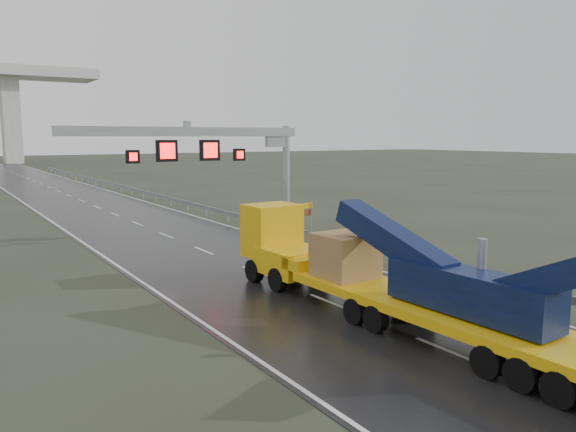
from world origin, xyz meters
TOP-DOWN VIEW (x-y plane):
  - ground at (0.00, 0.00)m, footprint 400.00×400.00m
  - road at (0.00, 40.00)m, footprint 11.00×200.00m
  - guardrail at (6.10, 30.00)m, footprint 0.20×140.00m
  - sign_gantry at (2.10, 17.99)m, footprint 14.90×1.20m
  - heavy_haul_truck at (0.38, 2.34)m, footprint 3.17×17.79m
  - exit_sign_pair at (7.79, 17.00)m, footprint 1.27×0.40m
  - striped_barrier at (6.73, 19.10)m, footprint 0.64×0.41m

SIDE VIEW (x-z plane):
  - ground at x=0.00m, z-range 0.00..0.00m
  - road at x=0.00m, z-range 0.00..0.02m
  - striped_barrier at x=6.73m, z-range 0.00..1.01m
  - guardrail at x=6.10m, z-range 0.00..1.40m
  - exit_sign_pair at x=7.79m, z-range 0.44..2.67m
  - heavy_haul_truck at x=0.38m, z-range -0.47..3.69m
  - sign_gantry at x=2.10m, z-range 1.90..9.33m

